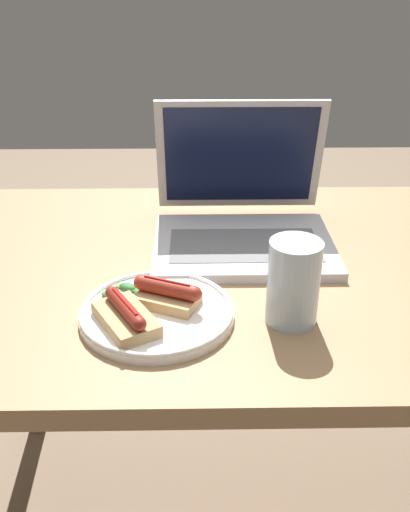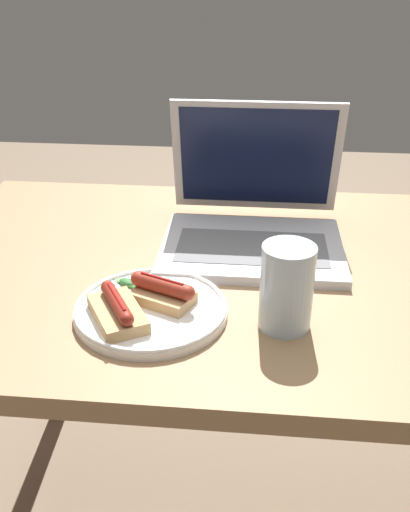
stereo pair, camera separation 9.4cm
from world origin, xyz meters
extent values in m
cube|color=#93704C|center=(0.00, 0.00, 0.68)|extent=(1.37, 0.77, 0.04)
cylinder|color=#93704C|center=(-0.60, 0.30, 0.33)|extent=(0.05, 0.05, 0.66)
cube|color=#B7B7BC|center=(-0.05, 0.05, 0.71)|extent=(0.34, 0.26, 0.02)
cube|color=slate|center=(-0.05, 0.03, 0.72)|extent=(0.28, 0.14, 0.00)
cube|color=#B7B7BC|center=(-0.05, 0.21, 0.84)|extent=(0.34, 0.06, 0.24)
cube|color=#0C1433|center=(-0.05, 0.20, 0.84)|extent=(0.31, 0.05, 0.21)
cylinder|color=white|center=(-0.21, -0.18, 0.71)|extent=(0.24, 0.24, 0.01)
torus|color=white|center=(-0.21, -0.18, 0.72)|extent=(0.24, 0.24, 0.01)
cube|color=tan|center=(-0.19, -0.16, 0.72)|extent=(0.11, 0.09, 0.02)
cylinder|color=maroon|center=(-0.19, -0.16, 0.74)|extent=(0.09, 0.06, 0.02)
sphere|color=maroon|center=(-0.23, -0.15, 0.74)|extent=(0.02, 0.02, 0.02)
sphere|color=maroon|center=(-0.15, -0.18, 0.74)|extent=(0.02, 0.02, 0.02)
cylinder|color=red|center=(-0.19, -0.16, 0.76)|extent=(0.07, 0.03, 0.01)
cube|color=tan|center=(-0.25, -0.22, 0.72)|extent=(0.11, 0.13, 0.02)
cylinder|color=maroon|center=(-0.25, -0.22, 0.74)|extent=(0.07, 0.10, 0.02)
sphere|color=maroon|center=(-0.23, -0.26, 0.74)|extent=(0.02, 0.02, 0.02)
sphere|color=maroon|center=(-0.28, -0.17, 0.74)|extent=(0.02, 0.02, 0.02)
cylinder|color=red|center=(-0.25, -0.22, 0.75)|extent=(0.05, 0.08, 0.01)
ellipsoid|color=#709E4C|center=(-0.27, -0.11, 0.72)|extent=(0.02, 0.02, 0.00)
ellipsoid|color=#2D662D|center=(-0.26, -0.12, 0.72)|extent=(0.04, 0.03, 0.01)
ellipsoid|color=#4C8E3D|center=(-0.29, -0.13, 0.72)|extent=(0.03, 0.03, 0.01)
ellipsoid|color=#387A33|center=(-0.24, -0.13, 0.72)|extent=(0.02, 0.03, 0.01)
ellipsoid|color=#4C8E3D|center=(-0.25, -0.12, 0.72)|extent=(0.03, 0.02, 0.01)
cylinder|color=silver|center=(0.00, -0.19, 0.77)|extent=(0.08, 0.08, 0.13)
camera|label=1|loc=(-0.15, -0.93, 1.20)|focal=40.00mm
camera|label=2|loc=(-0.05, -0.92, 1.20)|focal=40.00mm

